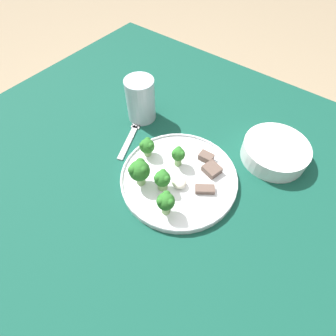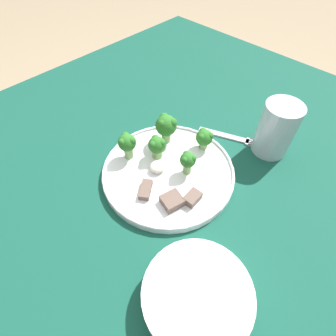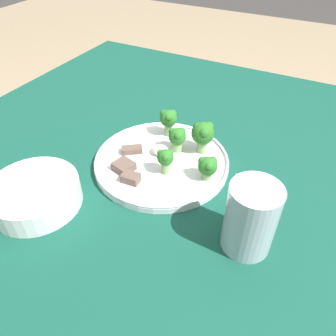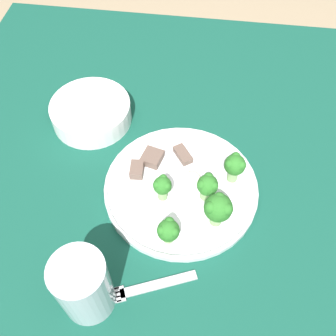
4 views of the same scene
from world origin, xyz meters
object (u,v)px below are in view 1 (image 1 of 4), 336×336
(fork, at_px, (131,136))
(drinking_glass, at_px, (141,102))
(dinner_plate, at_px, (179,178))
(cream_bowl, at_px, (275,152))

(fork, height_order, drinking_glass, drinking_glass)
(dinner_plate, relative_size, drinking_glass, 2.27)
(fork, bearing_deg, cream_bowl, 26.54)
(cream_bowl, xyz_separation_m, drinking_glass, (-0.37, -0.09, 0.03))
(cream_bowl, distance_m, drinking_glass, 0.38)
(dinner_plate, bearing_deg, cream_bowl, 53.72)
(dinner_plate, xyz_separation_m, fork, (-0.19, 0.03, -0.01))
(dinner_plate, height_order, fork, dinner_plate)
(fork, height_order, cream_bowl, cream_bowl)
(fork, xyz_separation_m, drinking_glass, (-0.03, 0.08, 0.05))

